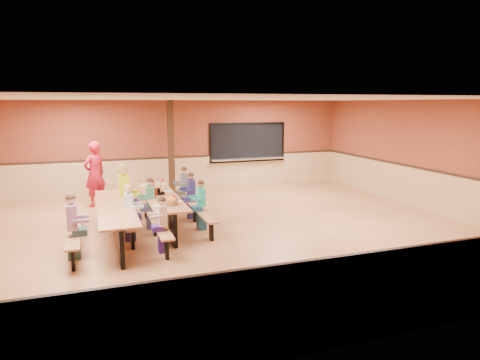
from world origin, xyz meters
name	(u,v)px	position (x,y,z in m)	size (l,w,h in m)	color
ground	(216,232)	(0.00, 0.00, 0.00)	(12.00, 12.00, 0.00)	#A4653E
room_envelope	(216,203)	(0.00, 0.00, 0.69)	(12.04, 10.04, 3.02)	brown
kitchen_pass_through	(248,144)	(2.60, 4.96, 1.49)	(2.78, 0.28, 1.38)	black
structural_post	(171,148)	(-0.20, 4.40, 1.50)	(0.18, 0.18, 3.00)	black
cafeteria_table_main	(161,203)	(-1.09, 1.03, 0.53)	(1.91, 3.70, 0.74)	#B17046
cafeteria_table_second	(115,216)	(-2.19, 0.23, 0.53)	(1.91, 3.70, 0.74)	#B17046
seated_child_white_left	(129,213)	(-1.91, 0.03, 0.60)	(0.37, 0.30, 1.21)	silver
seated_adult_yellow	(124,195)	(-1.91, 1.31, 0.73)	(0.49, 0.40, 1.46)	#CECF10
seated_child_grey_left	(122,195)	(-1.91, 2.23, 0.56)	(0.32, 0.26, 1.11)	white
seated_child_teal_right	(201,205)	(-0.26, 0.33, 0.57)	(0.34, 0.28, 1.15)	#25AF9C
seated_child_navy_right	(191,196)	(-0.26, 1.34, 0.59)	(0.35, 0.29, 1.17)	navy
seated_child_char_right	(184,189)	(-0.26, 2.20, 0.60)	(0.36, 0.30, 1.19)	#54585F
seated_child_purple_sec	(73,227)	(-3.01, -0.73, 0.62)	(0.38, 0.31, 1.24)	#966489
seated_child_green_sec	(151,204)	(-1.36, 0.76, 0.60)	(0.36, 0.30, 1.20)	#366D50
seated_child_tan_sec	(163,225)	(-1.36, -0.93, 0.55)	(0.32, 0.26, 1.11)	beige
standing_woman	(95,174)	(-2.54, 3.58, 0.93)	(0.67, 0.44, 1.85)	#AD1327
punch_pitcher	(151,184)	(-1.18, 1.90, 0.85)	(0.16, 0.16, 0.22)	red
chip_bowl	(171,201)	(-1.03, -0.07, 0.81)	(0.32, 0.32, 0.15)	orange
napkin_dispenser	(159,191)	(-1.11, 1.18, 0.80)	(0.10, 0.14, 0.13)	black
condiment_mustard	(155,192)	(-1.22, 0.98, 0.82)	(0.06, 0.06, 0.17)	yellow
condiment_ketchup	(156,192)	(-1.20, 0.96, 0.82)	(0.06, 0.06, 0.17)	#B2140F
table_paddle	(161,189)	(-1.07, 1.08, 0.88)	(0.16, 0.16, 0.56)	black
place_settings	(160,192)	(-1.09, 1.03, 0.80)	(0.65, 3.30, 0.11)	beige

